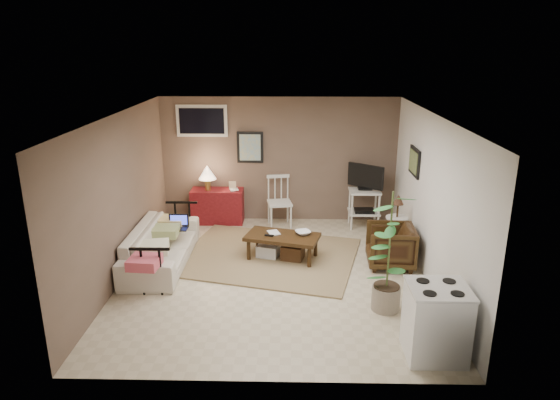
{
  "coord_description": "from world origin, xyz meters",
  "views": [
    {
      "loc": [
        0.24,
        -6.85,
        3.36
      ],
      "look_at": [
        0.07,
        0.35,
        1.07
      ],
      "focal_mm": 32.0,
      "sensor_mm": 36.0,
      "label": 1
    }
  ],
  "objects_px": {
    "coffee_table": "(282,245)",
    "sofa": "(161,239)",
    "red_console": "(217,203)",
    "stove": "(436,322)",
    "armchair": "(390,244)",
    "potted_plant": "(389,248)",
    "spindle_chair": "(279,203)",
    "tv_stand": "(365,194)",
    "side_table": "(397,216)"
  },
  "relations": [
    {
      "from": "red_console",
      "to": "potted_plant",
      "type": "relative_size",
      "value": 0.7
    },
    {
      "from": "spindle_chair",
      "to": "side_table",
      "type": "xyz_separation_m",
      "value": [
        1.98,
        -1.15,
        0.16
      ]
    },
    {
      "from": "coffee_table",
      "to": "potted_plant",
      "type": "distance_m",
      "value": 2.19
    },
    {
      "from": "sofa",
      "to": "side_table",
      "type": "xyz_separation_m",
      "value": [
        3.8,
        0.62,
        0.2
      ]
    },
    {
      "from": "coffee_table",
      "to": "stove",
      "type": "height_order",
      "value": "stove"
    },
    {
      "from": "coffee_table",
      "to": "stove",
      "type": "relative_size",
      "value": 1.49
    },
    {
      "from": "red_console",
      "to": "stove",
      "type": "bearing_deg",
      "value": -54.5
    },
    {
      "from": "coffee_table",
      "to": "stove",
      "type": "distance_m",
      "value": 3.11
    },
    {
      "from": "tv_stand",
      "to": "side_table",
      "type": "height_order",
      "value": "tv_stand"
    },
    {
      "from": "coffee_table",
      "to": "tv_stand",
      "type": "height_order",
      "value": "tv_stand"
    },
    {
      "from": "coffee_table",
      "to": "spindle_chair",
      "type": "bearing_deg",
      "value": 92.83
    },
    {
      "from": "red_console",
      "to": "spindle_chair",
      "type": "distance_m",
      "value": 1.23
    },
    {
      "from": "stove",
      "to": "potted_plant",
      "type": "bearing_deg",
      "value": 109.66
    },
    {
      "from": "red_console",
      "to": "potted_plant",
      "type": "xyz_separation_m",
      "value": [
        2.69,
        -3.27,
        0.48
      ]
    },
    {
      "from": "coffee_table",
      "to": "sofa",
      "type": "height_order",
      "value": "sofa"
    },
    {
      "from": "sofa",
      "to": "spindle_chair",
      "type": "height_order",
      "value": "spindle_chair"
    },
    {
      "from": "potted_plant",
      "to": "spindle_chair",
      "type": "bearing_deg",
      "value": 115.2
    },
    {
      "from": "red_console",
      "to": "tv_stand",
      "type": "height_order",
      "value": "tv_stand"
    },
    {
      "from": "side_table",
      "to": "potted_plant",
      "type": "height_order",
      "value": "potted_plant"
    },
    {
      "from": "armchair",
      "to": "stove",
      "type": "bearing_deg",
      "value": 4.29
    },
    {
      "from": "spindle_chair",
      "to": "armchair",
      "type": "relative_size",
      "value": 1.33
    },
    {
      "from": "coffee_table",
      "to": "side_table",
      "type": "bearing_deg",
      "value": 12.2
    },
    {
      "from": "coffee_table",
      "to": "sofa",
      "type": "relative_size",
      "value": 0.6
    },
    {
      "from": "spindle_chair",
      "to": "tv_stand",
      "type": "xyz_separation_m",
      "value": [
        1.6,
        -0.03,
        0.19
      ]
    },
    {
      "from": "spindle_chair",
      "to": "armchair",
      "type": "xyz_separation_m",
      "value": [
        1.77,
        -1.77,
        -0.09
      ]
    },
    {
      "from": "red_console",
      "to": "spindle_chair",
      "type": "height_order",
      "value": "red_console"
    },
    {
      "from": "spindle_chair",
      "to": "stove",
      "type": "relative_size",
      "value": 1.13
    },
    {
      "from": "coffee_table",
      "to": "sofa",
      "type": "bearing_deg",
      "value": -173.58
    },
    {
      "from": "tv_stand",
      "to": "side_table",
      "type": "relative_size",
      "value": 1.23
    },
    {
      "from": "sofa",
      "to": "tv_stand",
      "type": "bearing_deg",
      "value": -62.97
    },
    {
      "from": "coffee_table",
      "to": "tv_stand",
      "type": "bearing_deg",
      "value": 45.17
    },
    {
      "from": "armchair",
      "to": "potted_plant",
      "type": "bearing_deg",
      "value": -9.59
    },
    {
      "from": "sofa",
      "to": "tv_stand",
      "type": "distance_m",
      "value": 3.84
    },
    {
      "from": "sofa",
      "to": "spindle_chair",
      "type": "relative_size",
      "value": 2.19
    },
    {
      "from": "coffee_table",
      "to": "armchair",
      "type": "height_order",
      "value": "armchair"
    },
    {
      "from": "spindle_chair",
      "to": "potted_plant",
      "type": "distance_m",
      "value": 3.48
    },
    {
      "from": "tv_stand",
      "to": "stove",
      "type": "xyz_separation_m",
      "value": [
        0.23,
        -4.09,
        -0.22
      ]
    },
    {
      "from": "red_console",
      "to": "armchair",
      "type": "xyz_separation_m",
      "value": [
        2.99,
        -1.91,
        -0.04
      ]
    },
    {
      "from": "red_console",
      "to": "stove",
      "type": "relative_size",
      "value": 1.35
    },
    {
      "from": "sofa",
      "to": "stove",
      "type": "height_order",
      "value": "stove"
    },
    {
      "from": "red_console",
      "to": "tv_stand",
      "type": "bearing_deg",
      "value": -3.67
    },
    {
      "from": "red_console",
      "to": "tv_stand",
      "type": "xyz_separation_m",
      "value": [
        2.82,
        -0.18,
        0.24
      ]
    },
    {
      "from": "side_table",
      "to": "potted_plant",
      "type": "relative_size",
      "value": 0.6
    },
    {
      "from": "spindle_chair",
      "to": "stove",
      "type": "xyz_separation_m",
      "value": [
        1.83,
        -4.12,
        -0.03
      ]
    },
    {
      "from": "potted_plant",
      "to": "stove",
      "type": "distance_m",
      "value": 1.15
    },
    {
      "from": "sofa",
      "to": "red_console",
      "type": "relative_size",
      "value": 1.83
    },
    {
      "from": "potted_plant",
      "to": "stove",
      "type": "bearing_deg",
      "value": -70.34
    },
    {
      "from": "coffee_table",
      "to": "sofa",
      "type": "xyz_separation_m",
      "value": [
        -1.89,
        -0.21,
        0.17
      ]
    },
    {
      "from": "side_table",
      "to": "coffee_table",
      "type": "bearing_deg",
      "value": -167.8
    },
    {
      "from": "side_table",
      "to": "armchair",
      "type": "height_order",
      "value": "side_table"
    }
  ]
}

